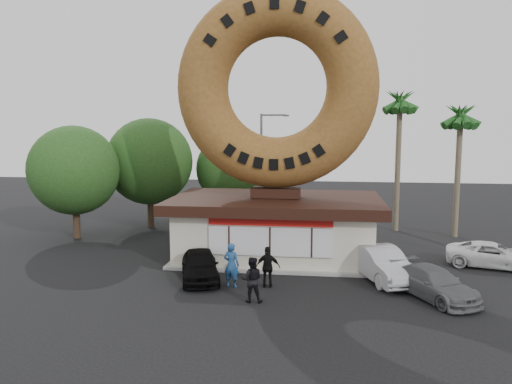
{
  "coord_description": "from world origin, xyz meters",
  "views": [
    {
      "loc": [
        2.38,
        -20.44,
        7.02
      ],
      "look_at": [
        -0.82,
        4.0,
        3.81
      ],
      "focal_mm": 35.0,
      "sensor_mm": 36.0,
      "label": 1
    }
  ],
  "objects_px": {
    "person_center": "(252,280)",
    "car_silver": "(382,264)",
    "person_left": "(231,265)",
    "car_black": "(200,265)",
    "car_white": "(493,255)",
    "giant_donut": "(277,88)",
    "donut_shop": "(276,225)",
    "car_grey": "(434,283)",
    "person_right": "(268,267)",
    "street_lamp": "(263,162)"
  },
  "relations": [
    {
      "from": "person_right",
      "to": "car_black",
      "type": "xyz_separation_m",
      "value": [
        -3.24,
        0.7,
        -0.22
      ]
    },
    {
      "from": "car_black",
      "to": "car_white",
      "type": "relative_size",
      "value": 0.92
    },
    {
      "from": "street_lamp",
      "to": "person_right",
      "type": "height_order",
      "value": "street_lamp"
    },
    {
      "from": "car_white",
      "to": "car_grey",
      "type": "bearing_deg",
      "value": 157.26
    },
    {
      "from": "car_black",
      "to": "car_silver",
      "type": "distance_m",
      "value": 8.41
    },
    {
      "from": "donut_shop",
      "to": "person_left",
      "type": "relative_size",
      "value": 5.66
    },
    {
      "from": "car_black",
      "to": "car_grey",
      "type": "relative_size",
      "value": 0.95
    },
    {
      "from": "giant_donut",
      "to": "car_grey",
      "type": "bearing_deg",
      "value": -39.02
    },
    {
      "from": "donut_shop",
      "to": "person_center",
      "type": "distance_m",
      "value": 7.22
    },
    {
      "from": "person_center",
      "to": "giant_donut",
      "type": "bearing_deg",
      "value": -96.19
    },
    {
      "from": "street_lamp",
      "to": "person_right",
      "type": "xyz_separation_m",
      "value": [
        1.99,
        -15.27,
        -3.56
      ]
    },
    {
      "from": "street_lamp",
      "to": "person_left",
      "type": "xyz_separation_m",
      "value": [
        0.38,
        -15.39,
        -3.49
      ]
    },
    {
      "from": "donut_shop",
      "to": "street_lamp",
      "type": "height_order",
      "value": "street_lamp"
    },
    {
      "from": "car_silver",
      "to": "giant_donut",
      "type": "bearing_deg",
      "value": 126.37
    },
    {
      "from": "car_silver",
      "to": "person_center",
      "type": "bearing_deg",
      "value": -166.31
    },
    {
      "from": "car_silver",
      "to": "car_white",
      "type": "xyz_separation_m",
      "value": [
        5.82,
        2.94,
        -0.15
      ]
    },
    {
      "from": "car_white",
      "to": "car_silver",
      "type": "bearing_deg",
      "value": 131.53
    },
    {
      "from": "giant_donut",
      "to": "person_center",
      "type": "distance_m",
      "value": 10.86
    },
    {
      "from": "street_lamp",
      "to": "car_white",
      "type": "relative_size",
      "value": 1.8
    },
    {
      "from": "donut_shop",
      "to": "car_grey",
      "type": "distance_m",
      "value": 9.18
    },
    {
      "from": "donut_shop",
      "to": "street_lamp",
      "type": "bearing_deg",
      "value": 100.5
    },
    {
      "from": "person_center",
      "to": "person_right",
      "type": "distance_m",
      "value": 1.96
    },
    {
      "from": "car_white",
      "to": "car_black",
      "type": "bearing_deg",
      "value": 120.54
    },
    {
      "from": "street_lamp",
      "to": "car_black",
      "type": "height_order",
      "value": "street_lamp"
    },
    {
      "from": "car_black",
      "to": "car_white",
      "type": "bearing_deg",
      "value": -0.54
    },
    {
      "from": "donut_shop",
      "to": "person_center",
      "type": "xyz_separation_m",
      "value": [
        -0.32,
        -7.16,
        -0.84
      ]
    },
    {
      "from": "person_left",
      "to": "car_white",
      "type": "height_order",
      "value": "person_left"
    },
    {
      "from": "car_silver",
      "to": "car_white",
      "type": "relative_size",
      "value": 1.04
    },
    {
      "from": "person_left",
      "to": "car_black",
      "type": "distance_m",
      "value": 1.85
    },
    {
      "from": "giant_donut",
      "to": "person_center",
      "type": "xyz_separation_m",
      "value": [
        -0.32,
        -7.18,
        -8.15
      ]
    },
    {
      "from": "street_lamp",
      "to": "person_left",
      "type": "distance_m",
      "value": 15.78
    },
    {
      "from": "person_center",
      "to": "car_silver",
      "type": "relative_size",
      "value": 0.4
    },
    {
      "from": "person_left",
      "to": "person_center",
      "type": "xyz_separation_m",
      "value": [
        1.16,
        -1.79,
        -0.06
      ]
    },
    {
      "from": "car_grey",
      "to": "person_left",
      "type": "bearing_deg",
      "value": 148.4
    },
    {
      "from": "car_black",
      "to": "donut_shop",
      "type": "bearing_deg",
      "value": 39.37
    },
    {
      "from": "street_lamp",
      "to": "person_center",
      "type": "relative_size",
      "value": 4.31
    },
    {
      "from": "person_center",
      "to": "car_black",
      "type": "height_order",
      "value": "person_center"
    },
    {
      "from": "car_silver",
      "to": "car_grey",
      "type": "height_order",
      "value": "car_silver"
    },
    {
      "from": "giant_donut",
      "to": "person_center",
      "type": "height_order",
      "value": "giant_donut"
    },
    {
      "from": "person_left",
      "to": "car_black",
      "type": "xyz_separation_m",
      "value": [
        -1.63,
        0.82,
        -0.29
      ]
    },
    {
      "from": "person_left",
      "to": "person_right",
      "type": "distance_m",
      "value": 1.61
    },
    {
      "from": "person_center",
      "to": "car_black",
      "type": "relative_size",
      "value": 0.45
    },
    {
      "from": "person_left",
      "to": "car_white",
      "type": "bearing_deg",
      "value": -147.46
    },
    {
      "from": "car_black",
      "to": "car_silver",
      "type": "bearing_deg",
      "value": -9.05
    },
    {
      "from": "giant_donut",
      "to": "person_right",
      "type": "distance_m",
      "value": 9.71
    },
    {
      "from": "giant_donut",
      "to": "person_left",
      "type": "xyz_separation_m",
      "value": [
        -1.47,
        -5.39,
        -8.09
      ]
    },
    {
      "from": "person_center",
      "to": "car_silver",
      "type": "height_order",
      "value": "person_center"
    },
    {
      "from": "car_grey",
      "to": "street_lamp",
      "type": "bearing_deg",
      "value": 90.37
    },
    {
      "from": "street_lamp",
      "to": "car_silver",
      "type": "xyz_separation_m",
      "value": [
        7.09,
        -13.5,
        -3.72
      ]
    },
    {
      "from": "street_lamp",
      "to": "car_black",
      "type": "distance_m",
      "value": 15.1
    }
  ]
}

